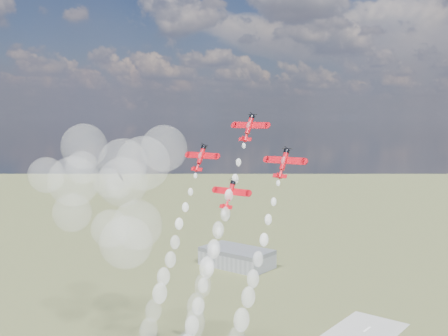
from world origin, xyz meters
name	(u,v)px	position (x,y,z in m)	size (l,w,h in m)	color
hangar	(237,257)	(-120.00, 180.00, 6.50)	(50.00, 28.00, 13.00)	gray
plane_lead	(249,127)	(9.22, 13.61, 103.96)	(12.46, 6.21, 8.27)	red
plane_left	(201,157)	(-6.10, 8.91, 94.32)	(12.46, 6.21, 8.27)	red
plane_right	(284,163)	(24.54, 8.91, 94.32)	(12.46, 6.21, 8.27)	red
plane_slot	(230,194)	(9.22, 4.21, 84.68)	(12.46, 6.21, 8.27)	red
smoke_trail_lead	(200,299)	(9.27, -9.47, 56.82)	(5.64, 29.52, 56.50)	white
smoke_trail_left	(150,324)	(-5.98, -13.96, 47.19)	(6.04, 29.02, 55.88)	white
drifted_smoke_cloud	(112,184)	(-69.93, 26.13, 79.33)	(69.03, 42.44, 55.56)	white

